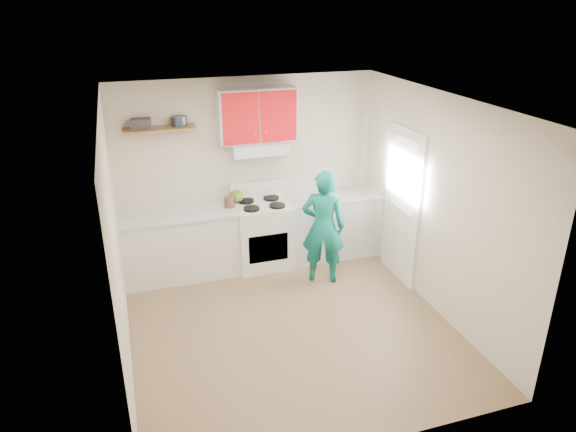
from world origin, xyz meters
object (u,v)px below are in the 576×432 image
object	(u,v)px
person	(323,227)
crock	(229,203)
stove	(262,235)
kettle	(237,196)
tin	(179,121)

from	to	relation	value
person	crock	bearing A→B (deg)	-9.33
stove	person	xyz separation A→B (m)	(0.65, -0.67, 0.32)
kettle	stove	bearing A→B (deg)	-35.93
kettle	crock	size ratio (longest dim) A/B	1.22
stove	crock	distance (m)	0.68
kettle	person	size ratio (longest dim) A/B	0.13
stove	tin	bearing A→B (deg)	168.57
tin	person	world-z (taller)	tin
tin	stove	bearing A→B (deg)	-11.43
stove	crock	xyz separation A→B (m)	(-0.44, 0.03, 0.52)
stove	tin	xyz separation A→B (m)	(-1.00, 0.20, 1.64)
tin	crock	xyz separation A→B (m)	(0.56, -0.17, -1.11)
tin	kettle	world-z (taller)	tin
crock	person	world-z (taller)	person
stove	person	distance (m)	0.99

